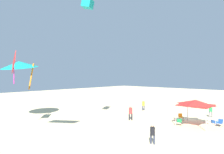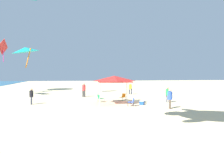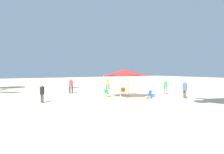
{
  "view_description": "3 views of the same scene",
  "coord_description": "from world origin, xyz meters",
  "px_view_note": "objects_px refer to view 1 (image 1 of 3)",
  "views": [
    {
      "loc": [
        -8.96,
        24.12,
        5.63
      ],
      "look_at": [
        1.38,
        13.02,
        5.55
      ],
      "focal_mm": 30.09,
      "sensor_mm": 36.0,
      "label": 1
    },
    {
      "loc": [
        -25.67,
        5.63,
        3.35
      ],
      "look_at": [
        -0.52,
        2.12,
        2.77
      ],
      "focal_mm": 37.64,
      "sensor_mm": 36.0,
      "label": 2
    },
    {
      "loc": [
        -22.13,
        16.85,
        2.93
      ],
      "look_at": [
        -0.26,
        2.87,
        2.11
      ],
      "focal_mm": 39.42,
      "sensor_mm": 36.0,
      "label": 3
    }
  ],
  "objects_px": {
    "cooler_box": "(214,121)",
    "person_by_tent": "(131,112)",
    "kite_delta_teal": "(19,65)",
    "person_near_umbrella": "(153,132)",
    "folding_chair_facing_ocean": "(220,122)",
    "folding_chair_near_cooler": "(181,116)",
    "person_kite_handler": "(211,110)",
    "canopy_tent": "(196,103)",
    "folding_chair_left_of_tent": "(179,121)",
    "kite_diamond_red": "(14,63)",
    "person_watching_sky": "(143,104)"
  },
  "relations": [
    {
      "from": "cooler_box",
      "to": "person_by_tent",
      "type": "distance_m",
      "value": 10.04
    },
    {
      "from": "person_kite_handler",
      "to": "kite_delta_teal",
      "type": "xyz_separation_m",
      "value": [
        17.33,
        18.56,
        6.09
      ]
    },
    {
      "from": "folding_chair_left_of_tent",
      "to": "folding_chair_facing_ocean",
      "type": "height_order",
      "value": "same"
    },
    {
      "from": "folding_chair_left_of_tent",
      "to": "folding_chair_facing_ocean",
      "type": "bearing_deg",
      "value": -165.44
    },
    {
      "from": "folding_chair_left_of_tent",
      "to": "person_by_tent",
      "type": "height_order",
      "value": "person_by_tent"
    },
    {
      "from": "folding_chair_left_of_tent",
      "to": "person_near_umbrella",
      "type": "bearing_deg",
      "value": 72.3
    },
    {
      "from": "folding_chair_facing_ocean",
      "to": "person_near_umbrella",
      "type": "relative_size",
      "value": 0.5
    },
    {
      "from": "kite_diamond_red",
      "to": "kite_delta_teal",
      "type": "relative_size",
      "value": 0.57
    },
    {
      "from": "canopy_tent",
      "to": "cooler_box",
      "type": "xyz_separation_m",
      "value": [
        -1.24,
        -2.64,
        -2.38
      ]
    },
    {
      "from": "canopy_tent",
      "to": "kite_delta_teal",
      "type": "xyz_separation_m",
      "value": [
        17.35,
        12.71,
        4.51
      ]
    },
    {
      "from": "person_by_tent",
      "to": "folding_chair_facing_ocean",
      "type": "bearing_deg",
      "value": -14.12
    },
    {
      "from": "folding_chair_facing_ocean",
      "to": "person_by_tent",
      "type": "xyz_separation_m",
      "value": [
        9.13,
        4.42,
        0.61
      ]
    },
    {
      "from": "person_near_umbrella",
      "to": "kite_diamond_red",
      "type": "height_order",
      "value": "kite_diamond_red"
    },
    {
      "from": "folding_chair_left_of_tent",
      "to": "person_near_umbrella",
      "type": "xyz_separation_m",
      "value": [
        -0.78,
        7.12,
        0.49
      ]
    },
    {
      "from": "person_watching_sky",
      "to": "person_kite_handler",
      "type": "bearing_deg",
      "value": 120.68
    },
    {
      "from": "folding_chair_left_of_tent",
      "to": "kite_diamond_red",
      "type": "relative_size",
      "value": 0.23
    },
    {
      "from": "person_kite_handler",
      "to": "kite_diamond_red",
      "type": "relative_size",
      "value": 0.49
    },
    {
      "from": "folding_chair_near_cooler",
      "to": "person_near_umbrella",
      "type": "relative_size",
      "value": 0.5
    },
    {
      "from": "kite_delta_teal",
      "to": "person_by_tent",
      "type": "bearing_deg",
      "value": -162.98
    },
    {
      "from": "folding_chair_near_cooler",
      "to": "person_kite_handler",
      "type": "bearing_deg",
      "value": 22.66
    },
    {
      "from": "folding_chair_near_cooler",
      "to": "person_kite_handler",
      "type": "xyz_separation_m",
      "value": [
        -2.3,
        -4.5,
        0.53
      ]
    },
    {
      "from": "cooler_box",
      "to": "person_kite_handler",
      "type": "relative_size",
      "value": 0.43
    },
    {
      "from": "cooler_box",
      "to": "canopy_tent",
      "type": "bearing_deg",
      "value": 64.73
    },
    {
      "from": "folding_chair_left_of_tent",
      "to": "kite_delta_teal",
      "type": "bearing_deg",
      "value": 11.36
    },
    {
      "from": "person_watching_sky",
      "to": "kite_diamond_red",
      "type": "height_order",
      "value": "kite_diamond_red"
    },
    {
      "from": "canopy_tent",
      "to": "folding_chair_near_cooler",
      "type": "bearing_deg",
      "value": -30.11
    },
    {
      "from": "folding_chair_facing_ocean",
      "to": "person_kite_handler",
      "type": "height_order",
      "value": "person_kite_handler"
    },
    {
      "from": "cooler_box",
      "to": "person_watching_sky",
      "type": "xyz_separation_m",
      "value": [
        10.84,
        -1.19,
        0.8
      ]
    },
    {
      "from": "kite_delta_teal",
      "to": "cooler_box",
      "type": "bearing_deg",
      "value": -166.47
    },
    {
      "from": "folding_chair_left_of_tent",
      "to": "person_by_tent",
      "type": "bearing_deg",
      "value": -7.54
    },
    {
      "from": "folding_chair_near_cooler",
      "to": "cooler_box",
      "type": "xyz_separation_m",
      "value": [
        -3.57,
        -1.29,
        -0.27
      ]
    },
    {
      "from": "kite_delta_teal",
      "to": "person_near_umbrella",
      "type": "bearing_deg",
      "value": 168.08
    },
    {
      "from": "folding_chair_left_of_tent",
      "to": "kite_delta_teal",
      "type": "relative_size",
      "value": 0.13
    },
    {
      "from": "folding_chair_left_of_tent",
      "to": "cooler_box",
      "type": "height_order",
      "value": "folding_chair_left_of_tent"
    },
    {
      "from": "folding_chair_facing_ocean",
      "to": "kite_diamond_red",
      "type": "xyz_separation_m",
      "value": [
        15.03,
        16.31,
        6.48
      ]
    },
    {
      "from": "person_near_umbrella",
      "to": "person_kite_handler",
      "type": "bearing_deg",
      "value": 80.75
    },
    {
      "from": "cooler_box",
      "to": "person_watching_sky",
      "type": "height_order",
      "value": "person_watching_sky"
    },
    {
      "from": "kite_diamond_red",
      "to": "person_kite_handler",
      "type": "bearing_deg",
      "value": -115.73
    },
    {
      "from": "cooler_box",
      "to": "kite_delta_teal",
      "type": "xyz_separation_m",
      "value": [
        18.59,
        15.35,
        6.89
      ]
    },
    {
      "from": "person_near_umbrella",
      "to": "kite_diamond_red",
      "type": "bearing_deg",
      "value": -159.6
    },
    {
      "from": "canopy_tent",
      "to": "person_near_umbrella",
      "type": "distance_m",
      "value": 8.67
    },
    {
      "from": "canopy_tent",
      "to": "person_by_tent",
      "type": "height_order",
      "value": "canopy_tent"
    },
    {
      "from": "person_kite_handler",
      "to": "person_by_tent",
      "type": "bearing_deg",
      "value": 31.38
    },
    {
      "from": "person_watching_sky",
      "to": "person_by_tent",
      "type": "bearing_deg",
      "value": 39.54
    },
    {
      "from": "person_by_tent",
      "to": "kite_delta_teal",
      "type": "bearing_deg",
      "value": -176.93
    },
    {
      "from": "canopy_tent",
      "to": "folding_chair_facing_ocean",
      "type": "bearing_deg",
      "value": -147.21
    },
    {
      "from": "folding_chair_facing_ocean",
      "to": "person_by_tent",
      "type": "height_order",
      "value": "person_by_tent"
    },
    {
      "from": "person_near_umbrella",
      "to": "folding_chair_facing_ocean",
      "type": "bearing_deg",
      "value": 67.62
    },
    {
      "from": "canopy_tent",
      "to": "kite_diamond_red",
      "type": "relative_size",
      "value": 0.98
    },
    {
      "from": "folding_chair_near_cooler",
      "to": "kite_diamond_red",
      "type": "xyz_separation_m",
      "value": [
        10.56,
        16.28,
        6.48
      ]
    }
  ]
}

